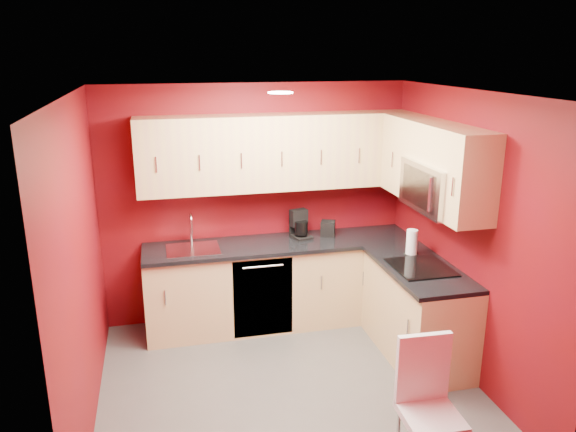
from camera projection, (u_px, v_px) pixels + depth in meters
name	position (u px, v px, depth m)	size (l,w,h in m)	color
floor	(289.00, 386.00, 4.88)	(3.20, 3.20, 0.00)	#484643
ceiling	(289.00, 93.00, 4.17)	(3.20, 3.20, 0.00)	white
wall_back	(256.00, 204.00, 5.93)	(3.20, 3.20, 0.00)	#630909
wall_front	(352.00, 341.00, 3.13)	(3.20, 3.20, 0.00)	#630909
wall_left	(80.00, 268.00, 4.17)	(3.00, 3.00, 0.00)	#630909
wall_right	(468.00, 237.00, 4.88)	(3.00, 3.00, 0.00)	#630909
base_cabinets_back	(281.00, 284.00, 5.92)	(2.80, 0.60, 0.87)	tan
base_cabinets_right	(417.00, 313.00, 5.28)	(0.60, 1.30, 0.87)	tan
countertop_back	(281.00, 244.00, 5.78)	(2.80, 0.63, 0.04)	black
countertop_right	(419.00, 268.00, 5.13)	(0.63, 1.27, 0.04)	black
upper_cabinets_back	(278.00, 152.00, 5.64)	(2.80, 0.35, 0.75)	tan
upper_cabinets_right	(431.00, 156.00, 5.07)	(0.35, 1.55, 0.75)	tan
microwave	(439.00, 187.00, 4.91)	(0.42, 0.76, 0.42)	silver
cooktop	(421.00, 267.00, 5.09)	(0.50, 0.55, 0.01)	black
sink	(193.00, 245.00, 5.58)	(0.52, 0.42, 0.35)	silver
dishwasher_front	(263.00, 298.00, 5.60)	(0.60, 0.02, 0.82)	black
downlight	(280.00, 93.00, 4.46)	(0.20, 0.20, 0.01)	white
coffee_maker	(301.00, 225.00, 5.86)	(0.18, 0.24, 0.30)	black
napkin_holder	(328.00, 228.00, 5.96)	(0.15, 0.15, 0.16)	black
paper_towel	(412.00, 242.00, 5.39)	(0.14, 0.14, 0.25)	white
dining_chair	(431.00, 410.00, 3.78)	(0.39, 0.40, 0.96)	silver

